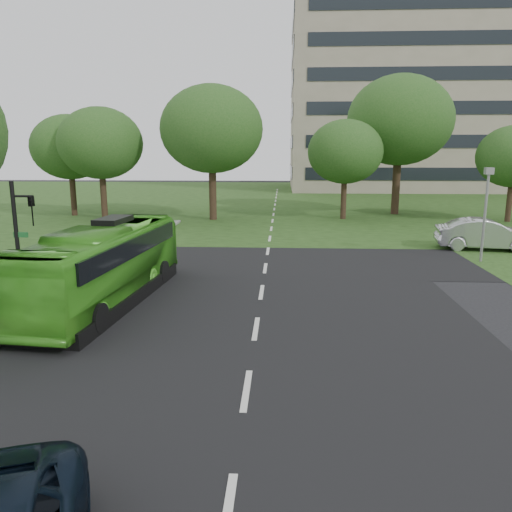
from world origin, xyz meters
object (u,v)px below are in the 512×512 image
Objects in this scene: tree_park_b at (212,129)px; tree_park_d at (400,121)px; tree_park_c at (345,152)px; tree_park_a at (100,143)px; bus at (104,265)px; office_building at (435,99)px; traffic_light at (22,242)px; sedan at (486,234)px; tree_park_f at (70,147)px; camera_pole at (486,202)px.

tree_park_b is 0.89× the size of tree_park_d.
tree_park_c is 0.67× the size of tree_park_d.
bus is (7.97, -22.28, -4.53)m from tree_park_a.
tree_park_a is at bearing 178.94° from tree_park_b.
office_building is 67.34m from traffic_light.
office_building is at bearing 53.00° from tree_park_b.
traffic_light is (-29.02, -59.96, -9.89)m from office_building.
tree_park_b is at bearing 93.07° from bus.
sedan is at bearing -63.11° from tree_park_c.
bus is (-27.46, -57.50, -11.13)m from office_building.
tree_park_b is 1.99× the size of sedan.
tree_park_c is at bearing 80.20° from traffic_light.
traffic_light is at bearing -70.02° from tree_park_f.
tree_park_a is 1.05× the size of tree_park_f.
bus is (11.22, -24.11, -4.25)m from tree_park_f.
camera_pole is at bearing -31.62° from tree_park_a.
tree_park_d is at bearing 64.17° from bus.
tree_park_b reaches higher than traffic_light.
tree_park_d reaches higher than traffic_light.
tree_park_d reaches higher than camera_pole.
office_building is 50.39m from tree_park_a.
tree_park_c reaches higher than camera_pole.
tree_park_a is 0.85× the size of tree_park_b.
office_building is at bearing -3.94° from sedan.
tree_park_f is (-22.31, 1.04, 0.37)m from tree_park_c.
sedan is (1.46, -15.81, -6.94)m from tree_park_d.
sedan is 23.11m from traffic_light.
tree_park_d is 1.39× the size of tree_park_f.
camera_pole reaches higher than traffic_light.
traffic_light is at bearing -117.26° from bus.
camera_pole is (4.88, -15.52, -2.32)m from tree_park_c.
tree_park_a is 19.09m from tree_park_c.
tree_park_a is 1.68× the size of sedan.
tree_park_a is 24.32m from tree_park_d.
office_building is at bearing 40.80° from tree_park_f.
tree_park_f is at bearing 120.09° from bus.
camera_pole is at bearing 30.40° from bus.
tree_park_f is at bearing 177.32° from tree_park_c.
office_building is 5.18× the size of tree_park_c.
tree_park_d is at bearing 35.55° from tree_park_c.
traffic_light is (-2.36, -24.58, -4.33)m from tree_park_b.
office_building reaches higher than sedan.
camera_pole is (-11.48, -49.96, -9.57)m from office_building.
tree_park_c is at bearing -115.42° from office_building.
sedan is at bearing -102.17° from office_building.
tree_park_f reaches higher than camera_pole.
office_building is 4.85× the size of tree_park_f.
office_building is at bearing 44.83° from tree_park_a.
tree_park_a is 25.77m from traffic_light.
bus is at bearing 129.84° from sedan.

